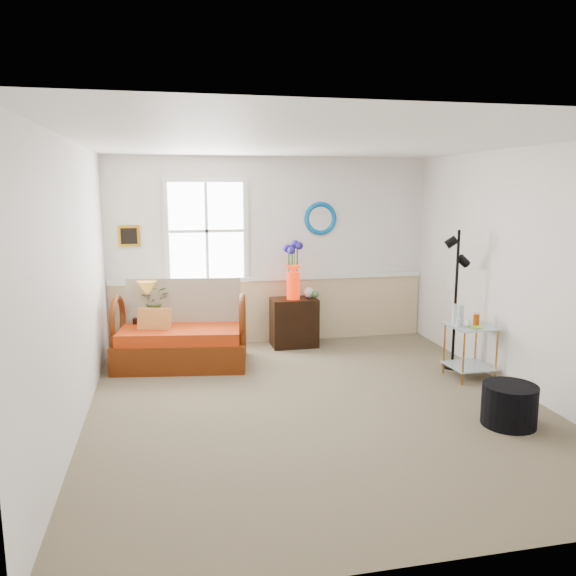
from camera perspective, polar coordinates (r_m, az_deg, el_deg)
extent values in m
cube|color=#7D6F56|center=(5.82, 2.91, -11.81)|extent=(4.50, 5.00, 0.01)
cube|color=white|center=(5.42, 3.16, 14.62)|extent=(4.50, 5.00, 0.01)
cube|color=white|center=(7.89, -1.69, 3.75)|extent=(4.50, 0.01, 2.60)
cube|color=white|center=(3.18, 14.86, -6.14)|extent=(4.50, 0.01, 2.60)
cube|color=white|center=(5.35, -20.91, 0.07)|extent=(0.01, 5.00, 2.60)
cube|color=white|center=(6.43, 22.79, 1.52)|extent=(0.01, 5.00, 2.60)
cube|color=tan|center=(8.01, -1.63, -2.31)|extent=(4.46, 0.02, 0.90)
cube|color=white|center=(7.91, -1.64, 1.00)|extent=(4.46, 0.04, 0.06)
cube|color=orange|center=(7.74, -15.86, 5.11)|extent=(0.28, 0.03, 0.28)
torus|color=#0A7AB8|center=(7.99, 3.30, 7.06)|extent=(0.47, 0.07, 0.47)
imported|color=#426B36|center=(7.40, -13.27, -1.59)|extent=(0.37, 0.41, 0.30)
cylinder|color=black|center=(5.69, 21.57, -10.99)|extent=(0.52, 0.52, 0.39)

